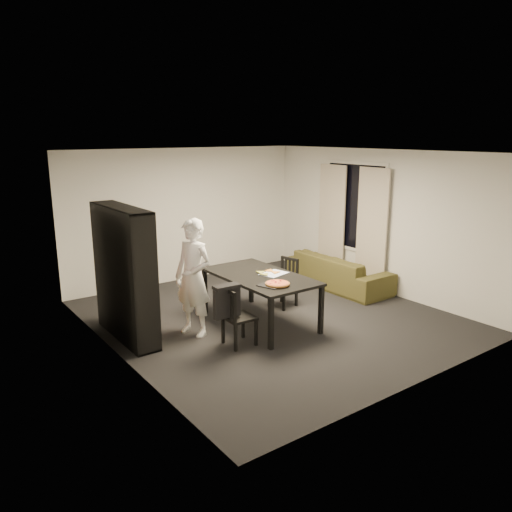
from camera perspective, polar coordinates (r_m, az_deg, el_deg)
room at (r=7.70m, az=1.78°, el=2.09°), size 5.01×5.51×2.61m
window_pane at (r=9.77m, az=11.21°, el=5.54°), size 0.02×1.40×1.60m
window_frame at (r=9.77m, az=11.19°, el=5.54°), size 0.03×1.52×1.72m
curtain_left at (r=9.43m, az=13.08°, el=2.99°), size 0.03×0.70×2.25m
curtain_right at (r=10.12m, az=8.63°, el=3.93°), size 0.03×0.70×2.25m
bookshelf at (r=7.26m, az=-14.81°, el=-1.96°), size 0.35×1.50×1.90m
dining_table at (r=7.61m, az=0.44°, el=-2.68°), size 1.03×1.85×0.77m
chair_left at (r=6.87m, az=-2.50°, el=-6.54°), size 0.40×0.40×0.84m
chair_right at (r=8.48m, az=3.44°, el=-2.60°), size 0.45×0.45×0.83m
draped_jacket at (r=6.75m, az=-3.34°, el=-5.02°), size 0.39×0.18×0.46m
person at (r=7.22m, az=-7.17°, el=-2.47°), size 0.60×0.73×1.71m
baking_tray at (r=7.12m, az=2.01°, el=-3.24°), size 0.48×0.42×0.01m
pepperoni_pizza at (r=7.09m, az=2.47°, el=-3.17°), size 0.35×0.35×0.03m
kitchen_towel at (r=7.66m, az=2.06°, el=-2.02°), size 0.46×0.39×0.01m
pizza_slices at (r=7.68m, az=1.31°, el=-1.88°), size 0.38×0.33×0.01m
sofa at (r=9.65m, az=9.38°, el=-1.69°), size 0.84×2.15×0.63m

